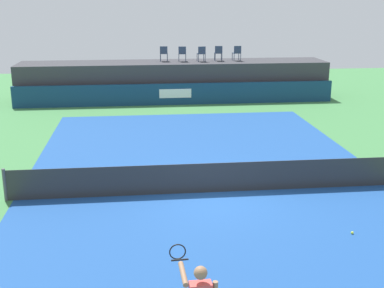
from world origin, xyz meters
The scene contains 12 objects.
ground_plane centered at (0.00, 3.00, 0.00)m, with size 48.00×48.00×0.00m, color #3D7A42.
court_inner centered at (0.00, 0.00, 0.00)m, with size 12.00×22.00×0.00m, color #1C478C.
sponsor_wall centered at (0.00, 13.50, 0.60)m, with size 18.00×0.22×1.20m.
spectator_platform centered at (0.00, 15.30, 1.10)m, with size 18.00×2.80×2.20m, color #38383D.
spectator_chair_far_left centered at (-0.57, 15.51, 2.69)m, with size 0.48×0.48×0.89m.
spectator_chair_left centered at (0.51, 15.29, 2.69)m, with size 0.48×0.48×0.89m.
spectator_chair_center centered at (1.62, 15.17, 2.69)m, with size 0.47×0.47×0.89m.
spectator_chair_right centered at (2.67, 15.39, 2.69)m, with size 0.47×0.47×0.89m.
spectator_chair_far_right centered at (3.77, 15.31, 2.69)m, with size 0.48×0.48×0.89m.
tennis_net centered at (0.00, 0.00, 0.47)m, with size 12.40×0.02×0.95m, color #2D2D2D.
net_post_near centered at (-6.20, 0.00, 0.50)m, with size 0.10×0.10×1.00m, color #4C4C51.
tennis_ball centered at (3.16, -3.28, 0.04)m, with size 0.07×0.07×0.07m, color #D8EA33.
Camera 1 is at (-2.24, -14.59, 5.84)m, focal length 47.42 mm.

